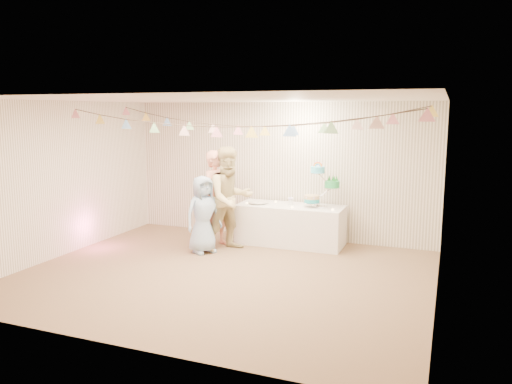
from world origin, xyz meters
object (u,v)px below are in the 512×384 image
(person_adult_b, at_px, (230,199))
(person_child, at_px, (203,214))
(table, at_px, (290,225))
(cake_stand, at_px, (321,185))
(person_adult_a, at_px, (217,199))

(person_adult_b, xyz_separation_m, person_child, (-0.36, -0.34, -0.24))
(table, xyz_separation_m, cake_stand, (0.55, 0.05, 0.76))
(cake_stand, bearing_deg, table, -174.81)
(person_adult_a, height_order, person_adult_b, person_adult_b)
(table, height_order, person_adult_a, person_adult_a)
(person_child, bearing_deg, cake_stand, -24.29)
(person_adult_a, bearing_deg, cake_stand, -52.55)
(person_adult_b, relative_size, person_child, 1.36)
(table, relative_size, person_adult_b, 1.06)
(person_adult_a, relative_size, person_child, 1.29)
(cake_stand, bearing_deg, person_adult_b, -151.18)
(person_adult_a, bearing_deg, table, -46.69)
(table, height_order, cake_stand, cake_stand)
(table, relative_size, person_adult_a, 1.12)
(table, height_order, person_adult_b, person_adult_b)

